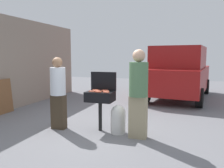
# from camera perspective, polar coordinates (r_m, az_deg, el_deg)

# --- Properties ---
(ground_plane) EXTENTS (24.00, 24.00, 0.00)m
(ground_plane) POSITION_cam_1_polar(r_m,az_deg,el_deg) (5.34, -4.01, -11.31)
(ground_plane) COLOR slate
(house_wall_side) EXTENTS (0.24, 8.00, 2.88)m
(house_wall_side) POSITION_cam_1_polar(r_m,az_deg,el_deg) (7.78, -24.88, 4.61)
(house_wall_side) COLOR gray
(house_wall_side) RESTS_ON ground
(bbq_grill) EXTENTS (0.60, 0.44, 0.89)m
(bbq_grill) POSITION_cam_1_polar(r_m,az_deg,el_deg) (5.15, -2.93, -3.40)
(bbq_grill) COLOR black
(bbq_grill) RESTS_ON ground
(grill_lid_open) EXTENTS (0.60, 0.05, 0.42)m
(grill_lid_open) POSITION_cam_1_polar(r_m,az_deg,el_deg) (5.31, -2.10, 0.73)
(grill_lid_open) COLOR black
(grill_lid_open) RESTS_ON bbq_grill
(hot_dog_0) EXTENTS (0.13, 0.03, 0.03)m
(hot_dog_0) POSITION_cam_1_polar(r_m,az_deg,el_deg) (4.98, -1.35, -1.97)
(hot_dog_0) COLOR #B74C33
(hot_dog_0) RESTS_ON bbq_grill
(hot_dog_1) EXTENTS (0.13, 0.03, 0.03)m
(hot_dog_1) POSITION_cam_1_polar(r_m,az_deg,el_deg) (5.06, -3.14, -1.82)
(hot_dog_1) COLOR #B74C33
(hot_dog_1) RESTS_ON bbq_grill
(hot_dog_2) EXTENTS (0.13, 0.03, 0.03)m
(hot_dog_2) POSITION_cam_1_polar(r_m,az_deg,el_deg) (5.22, -1.62, -1.56)
(hot_dog_2) COLOR #B74C33
(hot_dog_2) RESTS_ON bbq_grill
(hot_dog_3) EXTENTS (0.13, 0.03, 0.03)m
(hot_dog_3) POSITION_cam_1_polar(r_m,az_deg,el_deg) (5.04, -3.41, -1.86)
(hot_dog_3) COLOR #B74C33
(hot_dog_3) RESTS_ON bbq_grill
(hot_dog_4) EXTENTS (0.13, 0.03, 0.03)m
(hot_dog_4) POSITION_cam_1_polar(r_m,az_deg,el_deg) (5.24, -3.62, -1.53)
(hot_dog_4) COLOR #B74C33
(hot_dog_4) RESTS_ON bbq_grill
(hot_dog_5) EXTENTS (0.13, 0.03, 0.03)m
(hot_dog_5) POSITION_cam_1_polar(r_m,az_deg,el_deg) (4.97, -3.43, -1.99)
(hot_dog_5) COLOR #AD4228
(hot_dog_5) RESTS_ON bbq_grill
(hot_dog_6) EXTENTS (0.13, 0.03, 0.03)m
(hot_dog_6) POSITION_cam_1_polar(r_m,az_deg,el_deg) (5.15, -3.98, -1.67)
(hot_dog_6) COLOR #B74C33
(hot_dog_6) RESTS_ON bbq_grill
(hot_dog_7) EXTENTS (0.13, 0.03, 0.03)m
(hot_dog_7) POSITION_cam_1_polar(r_m,az_deg,el_deg) (5.19, -3.68, -1.61)
(hot_dog_7) COLOR #C6593D
(hot_dog_7) RESTS_ON bbq_grill
(hot_dog_8) EXTENTS (0.13, 0.03, 0.03)m
(hot_dog_8) POSITION_cam_1_polar(r_m,az_deg,el_deg) (5.14, -1.47, -1.69)
(hot_dog_8) COLOR #C6593D
(hot_dog_8) RESTS_ON bbq_grill
(hot_dog_9) EXTENTS (0.13, 0.04, 0.03)m
(hot_dog_9) POSITION_cam_1_polar(r_m,az_deg,el_deg) (4.91, -1.51, -2.09)
(hot_dog_9) COLOR #B74C33
(hot_dog_9) RESTS_ON bbq_grill
(hot_dog_10) EXTENTS (0.13, 0.03, 0.03)m
(hot_dog_10) POSITION_cam_1_polar(r_m,az_deg,el_deg) (5.09, -1.92, -1.77)
(hot_dog_10) COLOR #AD4228
(hot_dog_10) RESTS_ON bbq_grill
(hot_dog_11) EXTENTS (0.13, 0.03, 0.03)m
(hot_dog_11) POSITION_cam_1_polar(r_m,az_deg,el_deg) (5.06, -5.04, -1.85)
(hot_dog_11) COLOR #C6593D
(hot_dog_11) RESTS_ON bbq_grill
(hot_dog_12) EXTENTS (0.13, 0.04, 0.03)m
(hot_dog_12) POSITION_cam_1_polar(r_m,az_deg,el_deg) (5.30, -4.10, -1.45)
(hot_dog_12) COLOR #AD4228
(hot_dog_12) RESTS_ON bbq_grill
(hot_dog_13) EXTENTS (0.13, 0.03, 0.03)m
(hot_dog_13) POSITION_cam_1_polar(r_m,az_deg,el_deg) (5.11, -4.77, -1.76)
(hot_dog_13) COLOR #AD4228
(hot_dog_13) RESTS_ON bbq_grill
(hot_dog_14) EXTENTS (0.13, 0.03, 0.03)m
(hot_dog_14) POSITION_cam_1_polar(r_m,az_deg,el_deg) (5.19, -1.82, -1.61)
(hot_dog_14) COLOR #C6593D
(hot_dog_14) RESTS_ON bbq_grill
(hot_dog_15) EXTENTS (0.13, 0.03, 0.03)m
(hot_dog_15) POSITION_cam_1_polar(r_m,az_deg,el_deg) (5.04, -1.54, -1.86)
(hot_dog_15) COLOR #B74C33
(hot_dog_15) RESTS_ON bbq_grill
(propane_tank) EXTENTS (0.32, 0.32, 0.62)m
(propane_tank) POSITION_cam_1_polar(r_m,az_deg,el_deg) (5.06, 1.50, -8.51)
(propane_tank) COLOR silver
(propane_tank) RESTS_ON ground
(person_left) EXTENTS (0.34, 0.34, 1.64)m
(person_left) POSITION_cam_1_polar(r_m,az_deg,el_deg) (5.40, -13.09, -1.55)
(person_left) COLOR #3F3323
(person_left) RESTS_ON ground
(person_right) EXTENTS (0.38, 0.38, 1.80)m
(person_right) POSITION_cam_1_polar(r_m,az_deg,el_deg) (4.67, 6.51, -1.64)
(person_right) COLOR gray
(person_right) RESTS_ON ground
(parked_minivan) EXTENTS (2.49, 4.61, 2.02)m
(parked_minivan) POSITION_cam_1_polar(r_m,az_deg,el_deg) (9.53, 16.26, 2.77)
(parked_minivan) COLOR maroon
(parked_minivan) RESTS_ON ground
(leaning_board) EXTENTS (0.11, 0.90, 1.00)m
(leaning_board) POSITION_cam_1_polar(r_m,az_deg,el_deg) (7.33, -25.76, -2.94)
(leaning_board) COLOR brown
(leaning_board) RESTS_ON ground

